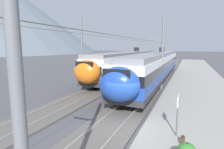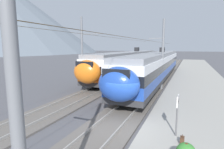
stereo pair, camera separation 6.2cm
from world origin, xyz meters
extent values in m
plane|color=#4C4C51|center=(0.00, 0.00, 0.00)|extent=(400.00, 400.00, 0.00)
cube|color=gray|center=(0.00, -4.45, 0.14)|extent=(120.00, 6.71, 0.28)
cube|color=#5B5651|center=(0.00, 0.73, 0.06)|extent=(120.00, 3.00, 0.12)
cube|color=gray|center=(0.00, 0.01, 0.20)|extent=(120.00, 0.07, 0.16)
cube|color=gray|center=(0.00, 1.45, 0.20)|extent=(120.00, 0.07, 0.16)
cube|color=#5B5651|center=(0.00, 5.58, 0.06)|extent=(120.00, 3.00, 0.12)
cube|color=gray|center=(0.00, 4.87, 0.20)|extent=(120.00, 0.07, 0.16)
cube|color=gray|center=(0.00, 6.30, 0.20)|extent=(120.00, 0.07, 0.16)
cube|color=#2D2D30|center=(15.82, 0.73, 0.92)|extent=(27.91, 2.97, 0.45)
cube|color=#1E429E|center=(15.82, 0.73, 1.57)|extent=(27.91, 2.97, 0.85)
cube|color=black|center=(15.82, 0.73, 2.38)|extent=(27.91, 3.01, 0.75)
cube|color=white|center=(15.82, 0.73, 3.08)|extent=(27.91, 2.97, 0.65)
cube|color=gray|center=(15.82, 0.73, 3.62)|extent=(27.61, 2.77, 0.45)
cube|color=black|center=(7.17, 0.73, 0.49)|extent=(2.80, 2.38, 0.42)
cube|color=black|center=(24.47, 0.73, 0.49)|extent=(2.80, 2.38, 0.42)
ellipsoid|color=#1E429E|center=(1.32, 0.73, 2.27)|extent=(1.80, 2.73, 2.25)
cube|color=black|center=(0.82, 0.73, 2.70)|extent=(0.16, 1.78, 1.19)
cube|color=black|center=(20.00, 0.73, 4.20)|extent=(0.90, 0.70, 0.70)
cube|color=#2D2D30|center=(19.04, 5.58, 0.92)|extent=(25.80, 2.99, 0.45)
cube|color=orange|center=(19.04, 5.58, 1.57)|extent=(25.80, 2.99, 0.85)
cube|color=black|center=(19.04, 5.58, 2.38)|extent=(25.80, 3.03, 0.75)
cube|color=silver|center=(19.04, 5.58, 3.08)|extent=(25.80, 2.99, 0.65)
cube|color=gray|center=(19.04, 5.58, 3.62)|extent=(25.50, 2.79, 0.45)
cube|color=black|center=(11.05, 5.58, 0.49)|extent=(2.80, 2.39, 0.42)
cube|color=black|center=(27.04, 5.58, 0.49)|extent=(2.80, 2.39, 0.42)
ellipsoid|color=orange|center=(5.59, 5.58, 2.27)|extent=(1.80, 2.75, 2.25)
cube|color=black|center=(5.09, 5.58, 2.70)|extent=(0.16, 1.79, 1.19)
cube|color=black|center=(22.91, 5.58, 4.20)|extent=(0.90, 0.70, 0.70)
cylinder|color=slate|center=(-7.12, -0.63, 3.99)|extent=(0.24, 0.24, 7.98)
cylinder|color=slate|center=(10.57, -0.63, 3.73)|extent=(0.24, 0.24, 7.47)
cube|color=slate|center=(10.57, 0.05, 5.51)|extent=(0.10, 1.67, 0.10)
cylinder|color=#473823|center=(10.57, 0.73, 5.26)|extent=(42.91, 0.02, 0.02)
cylinder|color=slate|center=(8.45, 7.91, 3.96)|extent=(0.24, 0.24, 7.91)
cube|color=slate|center=(8.45, 6.75, 6.01)|extent=(0.10, 2.63, 0.10)
cylinder|color=#473823|center=(8.45, 5.58, 5.76)|extent=(42.91, 0.02, 0.02)
cylinder|color=#59595B|center=(-0.26, -2.89, 1.30)|extent=(0.08, 0.08, 2.02)
cube|color=silver|center=(-0.26, -2.89, 2.06)|extent=(0.70, 0.06, 0.50)
cube|color=black|center=(-0.26, -2.92, 2.06)|extent=(0.52, 0.01, 0.10)
cube|color=#472D1E|center=(-0.91, -3.20, 0.44)|extent=(0.32, 0.18, 0.31)
torus|color=#472D1E|center=(-0.91, -3.20, 0.64)|extent=(0.16, 0.02, 0.16)
sphere|color=red|center=(-2.58, -3.37, 1.00)|extent=(0.38, 0.38, 0.38)
camera|label=1|loc=(-9.24, -3.25, 4.60)|focal=29.26mm
camera|label=2|loc=(-9.22, -3.31, 4.60)|focal=29.26mm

